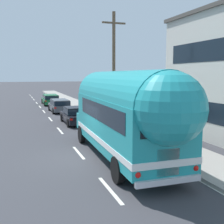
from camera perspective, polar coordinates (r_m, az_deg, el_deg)
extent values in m
plane|color=#38383D|center=(13.62, -6.04, -9.25)|extent=(300.00, 300.00, 0.00)
cube|color=silver|center=(9.97, -0.41, -15.66)|extent=(0.14, 2.40, 0.01)
cube|color=silver|center=(14.44, -6.87, -8.26)|extent=(0.14, 2.40, 0.01)
cube|color=silver|center=(20.17, -10.61, -3.76)|extent=(0.14, 2.40, 0.01)
cube|color=silver|center=(25.51, -12.53, -1.43)|extent=(0.14, 2.40, 0.01)
cube|color=silver|center=(30.96, -13.79, 0.11)|extent=(0.14, 2.40, 0.01)
cube|color=silver|center=(35.51, -14.54, 1.03)|extent=(0.14, 2.40, 0.01)
cube|color=silver|center=(40.58, -15.18, 1.81)|extent=(0.14, 2.40, 0.01)
cube|color=silver|center=(46.15, -15.72, 2.47)|extent=(0.14, 2.40, 0.01)
cube|color=silver|center=(50.82, -16.08, 2.90)|extent=(0.14, 2.40, 0.01)
cube|color=silver|center=(56.60, -16.45, 3.35)|extent=(0.14, 2.40, 0.01)
cube|color=silver|center=(25.82, -4.80, -1.16)|extent=(0.12, 80.00, 0.01)
cube|color=gray|center=(24.31, -0.42, -1.52)|extent=(2.79, 90.00, 0.15)
cylinder|color=brown|center=(20.98, 0.37, 8.47)|extent=(0.24, 0.24, 8.50)
cube|color=brown|center=(21.31, 0.37, 17.79)|extent=(1.80, 0.12, 0.12)
cube|color=teal|center=(12.84, 2.28, -2.22)|extent=(2.73, 8.51, 2.30)
cylinder|color=teal|center=(12.70, 2.31, 2.90)|extent=(2.68, 8.41, 2.45)
sphere|color=teal|center=(8.92, 11.61, 0.73)|extent=(2.40, 2.40, 2.40)
cube|color=teal|center=(17.54, -3.23, -1.79)|extent=(2.29, 1.36, 0.95)
cube|color=white|center=(12.97, 2.27, -5.05)|extent=(2.77, 8.55, 0.24)
cube|color=black|center=(12.48, 2.77, 0.27)|extent=(2.71, 6.71, 0.76)
cube|color=black|center=(8.99, 11.56, -2.44)|extent=(2.00, 0.13, 0.84)
cube|color=white|center=(9.27, 11.38, -10.08)|extent=(0.80, 0.08, 0.90)
cube|color=silver|center=(9.40, 11.56, -13.72)|extent=(2.34, 0.20, 0.20)
sphere|color=red|center=(8.92, 5.32, -12.72)|extent=(0.20, 0.20, 0.20)
sphere|color=red|center=(9.90, 16.77, -10.94)|extent=(0.20, 0.20, 0.20)
cube|color=black|center=(16.80, -2.74, 2.35)|extent=(2.14, 0.16, 0.96)
cube|color=silver|center=(18.22, -3.78, -1.84)|extent=(0.90, 0.12, 0.56)
cylinder|color=black|center=(16.38, -6.25, -4.55)|extent=(0.29, 1.01, 1.00)
cylinder|color=black|center=(17.00, 1.52, -4.06)|extent=(0.29, 1.01, 1.00)
cylinder|color=black|center=(10.38, 1.16, -11.76)|extent=(0.29, 1.01, 1.00)
cylinder|color=black|center=(11.33, 12.60, -10.27)|extent=(0.29, 1.01, 1.00)
cube|color=black|center=(22.81, -7.40, -1.06)|extent=(1.89, 4.31, 0.60)
cube|color=black|center=(22.61, -7.35, 0.34)|extent=(1.68, 1.96, 0.55)
cube|color=black|center=(22.62, -7.35, 0.26)|extent=(1.74, 2.00, 0.43)
cube|color=red|center=(20.53, -8.33, -1.54)|extent=(0.20, 0.04, 0.14)
cube|color=red|center=(20.91, -3.94, -1.31)|extent=(0.20, 0.04, 0.14)
cylinder|color=black|center=(24.08, -10.21, -1.14)|extent=(0.20, 0.64, 0.64)
cylinder|color=black|center=(24.44, -6.07, -0.93)|extent=(0.20, 0.64, 0.64)
cylinder|color=black|center=(21.26, -8.91, -2.27)|extent=(0.20, 0.64, 0.64)
cylinder|color=black|center=(21.67, -4.24, -2.01)|extent=(0.20, 0.64, 0.64)
cube|color=#474C51|center=(30.25, -10.76, 1.01)|extent=(1.83, 4.50, 0.60)
cube|color=#474C51|center=(29.72, -10.63, 2.01)|extent=(1.61, 3.05, 0.55)
cube|color=black|center=(29.73, -10.63, 1.95)|extent=(1.67, 3.09, 0.43)
cube|color=red|center=(27.90, -11.54, 0.81)|extent=(0.20, 0.04, 0.14)
cube|color=red|center=(28.17, -8.47, 0.95)|extent=(0.20, 0.04, 0.14)
cylinder|color=black|center=(31.66, -12.72, 0.88)|extent=(0.21, 0.64, 0.64)
cylinder|color=black|center=(31.92, -9.72, 1.02)|extent=(0.21, 0.64, 0.64)
cylinder|color=black|center=(28.63, -11.89, 0.21)|extent=(0.21, 0.64, 0.64)
cylinder|color=black|center=(28.92, -8.59, 0.36)|extent=(0.21, 0.64, 0.64)
cube|color=#196633|center=(37.84, -12.54, 2.27)|extent=(1.91, 4.79, 0.60)
cube|color=#196633|center=(37.32, -12.48, 3.09)|extent=(1.70, 3.34, 0.55)
cube|color=black|center=(37.32, -12.48, 3.04)|extent=(1.76, 3.38, 0.43)
cube|color=red|center=(35.37, -13.42, 2.17)|extent=(0.20, 0.04, 0.14)
cube|color=red|center=(35.56, -10.81, 2.28)|extent=(0.20, 0.04, 0.14)
cylinder|color=black|center=(39.44, -14.09, 2.15)|extent=(0.21, 0.64, 0.64)
cylinder|color=black|center=(39.63, -11.52, 2.25)|extent=(0.21, 0.64, 0.64)
cylinder|color=black|center=(36.10, -13.63, 1.67)|extent=(0.21, 0.64, 0.64)
cylinder|color=black|center=(36.31, -10.83, 1.78)|extent=(0.21, 0.64, 0.64)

